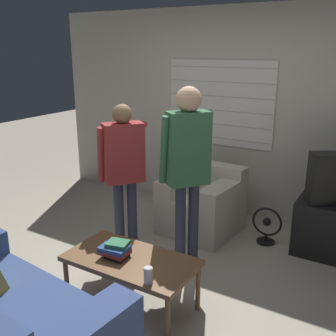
{
  "coord_description": "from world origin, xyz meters",
  "views": [
    {
      "loc": [
        1.79,
        -2.55,
        2.07
      ],
      "look_at": [
        0.01,
        0.44,
        1.0
      ],
      "focal_mm": 42.0,
      "sensor_mm": 36.0,
      "label": 1
    }
  ],
  "objects_px": {
    "armchair_beige": "(203,204)",
    "person_left_standing": "(124,162)",
    "coffee_table": "(131,263)",
    "person_right_standing": "(187,158)",
    "floor_fan": "(267,226)",
    "spare_remote": "(119,250)",
    "soda_can": "(148,275)",
    "book_stack": "(116,250)"
  },
  "relations": [
    {
      "from": "armchair_beige",
      "to": "floor_fan",
      "type": "bearing_deg",
      "value": -169.89
    },
    {
      "from": "armchair_beige",
      "to": "person_right_standing",
      "type": "xyz_separation_m",
      "value": [
        0.24,
        -0.85,
        0.79
      ]
    },
    {
      "from": "book_stack",
      "to": "armchair_beige",
      "type": "bearing_deg",
      "value": 90.74
    },
    {
      "from": "coffee_table",
      "to": "spare_remote",
      "type": "relative_size",
      "value": 8.54
    },
    {
      "from": "floor_fan",
      "to": "coffee_table",
      "type": "bearing_deg",
      "value": -110.25
    },
    {
      "from": "armchair_beige",
      "to": "coffee_table",
      "type": "height_order",
      "value": "armchair_beige"
    },
    {
      "from": "coffee_table",
      "to": "person_right_standing",
      "type": "height_order",
      "value": "person_right_standing"
    },
    {
      "from": "coffee_table",
      "to": "floor_fan",
      "type": "bearing_deg",
      "value": 69.75
    },
    {
      "from": "person_right_standing",
      "to": "soda_can",
      "type": "height_order",
      "value": "person_right_standing"
    },
    {
      "from": "coffee_table",
      "to": "spare_remote",
      "type": "height_order",
      "value": "spare_remote"
    },
    {
      "from": "book_stack",
      "to": "floor_fan",
      "type": "xyz_separation_m",
      "value": [
        0.73,
        1.71,
        -0.31
      ]
    },
    {
      "from": "person_left_standing",
      "to": "soda_can",
      "type": "bearing_deg",
      "value": -98.19
    },
    {
      "from": "book_stack",
      "to": "soda_can",
      "type": "relative_size",
      "value": 1.93
    },
    {
      "from": "spare_remote",
      "to": "floor_fan",
      "type": "relative_size",
      "value": 0.3
    },
    {
      "from": "armchair_beige",
      "to": "person_right_standing",
      "type": "relative_size",
      "value": 0.49
    },
    {
      "from": "person_right_standing",
      "to": "soda_can",
      "type": "distance_m",
      "value": 1.17
    },
    {
      "from": "armchair_beige",
      "to": "book_stack",
      "type": "height_order",
      "value": "armchair_beige"
    },
    {
      "from": "soda_can",
      "to": "floor_fan",
      "type": "xyz_separation_m",
      "value": [
        0.3,
        1.89,
        -0.31
      ]
    },
    {
      "from": "spare_remote",
      "to": "floor_fan",
      "type": "height_order",
      "value": "spare_remote"
    },
    {
      "from": "armchair_beige",
      "to": "person_left_standing",
      "type": "bearing_deg",
      "value": 67.35
    },
    {
      "from": "armchair_beige",
      "to": "person_right_standing",
      "type": "height_order",
      "value": "person_right_standing"
    },
    {
      "from": "armchair_beige",
      "to": "book_stack",
      "type": "relative_size",
      "value": 3.54
    },
    {
      "from": "armchair_beige",
      "to": "soda_can",
      "type": "relative_size",
      "value": 6.84
    },
    {
      "from": "person_left_standing",
      "to": "floor_fan",
      "type": "xyz_separation_m",
      "value": [
        1.21,
        0.94,
        -0.78
      ]
    },
    {
      "from": "armchair_beige",
      "to": "floor_fan",
      "type": "relative_size",
      "value": 2.08
    },
    {
      "from": "person_left_standing",
      "to": "spare_remote",
      "type": "bearing_deg",
      "value": -108.77
    },
    {
      "from": "soda_can",
      "to": "person_left_standing",
      "type": "bearing_deg",
      "value": 133.83
    },
    {
      "from": "armchair_beige",
      "to": "spare_remote",
      "type": "relative_size",
      "value": 6.95
    },
    {
      "from": "book_stack",
      "to": "floor_fan",
      "type": "relative_size",
      "value": 0.59
    },
    {
      "from": "soda_can",
      "to": "spare_remote",
      "type": "height_order",
      "value": "soda_can"
    },
    {
      "from": "coffee_table",
      "to": "person_left_standing",
      "type": "xyz_separation_m",
      "value": [
        -0.6,
        0.73,
        0.57
      ]
    },
    {
      "from": "book_stack",
      "to": "spare_remote",
      "type": "xyz_separation_m",
      "value": [
        -0.03,
        0.08,
        -0.05
      ]
    },
    {
      "from": "soda_can",
      "to": "spare_remote",
      "type": "xyz_separation_m",
      "value": [
        -0.45,
        0.25,
        -0.05
      ]
    },
    {
      "from": "coffee_table",
      "to": "person_left_standing",
      "type": "height_order",
      "value": "person_left_standing"
    },
    {
      "from": "person_left_standing",
      "to": "soda_can",
      "type": "relative_size",
      "value": 12.38
    },
    {
      "from": "coffee_table",
      "to": "armchair_beige",
      "type": "bearing_deg",
      "value": 94.78
    },
    {
      "from": "person_left_standing",
      "to": "floor_fan",
      "type": "bearing_deg",
      "value": -14.27
    },
    {
      "from": "floor_fan",
      "to": "spare_remote",
      "type": "bearing_deg",
      "value": -114.89
    },
    {
      "from": "person_left_standing",
      "to": "person_right_standing",
      "type": "bearing_deg",
      "value": -49.94
    },
    {
      "from": "coffee_table",
      "to": "book_stack",
      "type": "height_order",
      "value": "book_stack"
    },
    {
      "from": "floor_fan",
      "to": "armchair_beige",
      "type": "bearing_deg",
      "value": -175.1
    },
    {
      "from": "person_right_standing",
      "to": "book_stack",
      "type": "relative_size",
      "value": 7.22
    }
  ]
}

